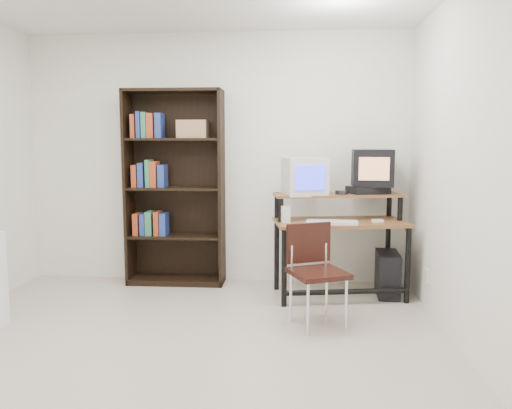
# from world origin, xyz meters

# --- Properties ---
(floor) EXTENTS (4.00, 4.00, 0.01)m
(floor) POSITION_xyz_m (0.00, 0.00, -0.01)
(floor) COLOR beige
(floor) RESTS_ON ground
(back_wall) EXTENTS (4.00, 0.01, 2.60)m
(back_wall) POSITION_xyz_m (0.00, 2.00, 1.30)
(back_wall) COLOR white
(back_wall) RESTS_ON floor
(right_wall) EXTENTS (0.01, 4.00, 2.60)m
(right_wall) POSITION_xyz_m (2.00, 0.00, 1.30)
(right_wall) COLOR white
(right_wall) RESTS_ON floor
(computer_desk) EXTENTS (1.31, 0.80, 0.98)m
(computer_desk) POSITION_xyz_m (1.25, 1.52, 0.69)
(computer_desk) COLOR brown
(computer_desk) RESTS_ON floor
(crt_monitor) EXTENTS (0.46, 0.46, 0.36)m
(crt_monitor) POSITION_xyz_m (0.91, 1.57, 1.15)
(crt_monitor) COLOR beige
(crt_monitor) RESTS_ON computer_desk
(vcr) EXTENTS (0.43, 0.36, 0.08)m
(vcr) POSITION_xyz_m (1.53, 1.66, 1.01)
(vcr) COLOR black
(vcr) RESTS_ON computer_desk
(crt_tv) EXTENTS (0.40, 0.40, 0.36)m
(crt_tv) POSITION_xyz_m (1.57, 1.70, 1.23)
(crt_tv) COLOR black
(crt_tv) RESTS_ON vcr
(cd_spindle) EXTENTS (0.15, 0.15, 0.05)m
(cd_spindle) POSITION_xyz_m (1.26, 1.55, 0.99)
(cd_spindle) COLOR #26262B
(cd_spindle) RESTS_ON computer_desk
(keyboard) EXTENTS (0.49, 0.25, 0.03)m
(keyboard) POSITION_xyz_m (1.16, 1.35, 0.74)
(keyboard) COLOR beige
(keyboard) RESTS_ON computer_desk
(mousepad) EXTENTS (0.25, 0.22, 0.01)m
(mousepad) POSITION_xyz_m (1.60, 1.45, 0.72)
(mousepad) COLOR black
(mousepad) RESTS_ON computer_desk
(mouse) EXTENTS (0.11, 0.08, 0.03)m
(mouse) POSITION_xyz_m (1.59, 1.45, 0.74)
(mouse) COLOR white
(mouse) RESTS_ON mousepad
(desk_speaker) EXTENTS (0.10, 0.09, 0.17)m
(desk_speaker) POSITION_xyz_m (0.73, 1.36, 0.80)
(desk_speaker) COLOR beige
(desk_speaker) RESTS_ON computer_desk
(pc_tower) EXTENTS (0.23, 0.46, 0.42)m
(pc_tower) POSITION_xyz_m (1.72, 1.56, 0.21)
(pc_tower) COLOR black
(pc_tower) RESTS_ON floor
(school_chair) EXTENTS (0.54, 0.54, 0.81)m
(school_chair) POSITION_xyz_m (0.98, 0.74, 0.50)
(school_chair) COLOR black
(school_chair) RESTS_ON floor
(bookshelf) EXTENTS (1.01, 0.34, 2.01)m
(bookshelf) POSITION_xyz_m (-0.43, 1.86, 1.02)
(bookshelf) COLOR black
(bookshelf) RESTS_ON floor
(wall_outlet) EXTENTS (0.02, 0.08, 0.12)m
(wall_outlet) POSITION_xyz_m (1.99, 1.15, 0.30)
(wall_outlet) COLOR beige
(wall_outlet) RESTS_ON right_wall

